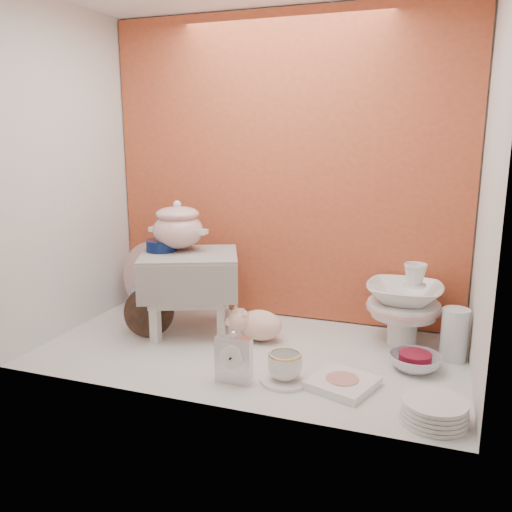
{
  "coord_description": "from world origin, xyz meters",
  "views": [
    {
      "loc": [
        0.74,
        -2.02,
        0.92
      ],
      "look_at": [
        0.02,
        0.02,
        0.42
      ],
      "focal_mm": 36.9,
      "sensor_mm": 36.0,
      "label": 1
    }
  ],
  "objects_px": {
    "soup_tureen": "(178,225)",
    "mantel_clock": "(234,357)",
    "floral_platter": "(152,277)",
    "gold_rim_teacup": "(285,366)",
    "step_stool": "(190,293)",
    "crystal_bowl": "(415,362)",
    "dinner_plate_stack": "(434,411)",
    "blue_white_vase": "(152,288)",
    "plush_pig": "(260,325)",
    "porcelain_tower": "(404,304)"
  },
  "relations": [
    {
      "from": "mantel_clock",
      "to": "plush_pig",
      "type": "bearing_deg",
      "value": 93.72
    },
    {
      "from": "step_stool",
      "to": "gold_rim_teacup",
      "type": "xyz_separation_m",
      "value": [
        0.57,
        -0.36,
        -0.13
      ]
    },
    {
      "from": "porcelain_tower",
      "to": "mantel_clock",
      "type": "bearing_deg",
      "value": -133.36
    },
    {
      "from": "soup_tureen",
      "to": "mantel_clock",
      "type": "height_order",
      "value": "soup_tureen"
    },
    {
      "from": "soup_tureen",
      "to": "dinner_plate_stack",
      "type": "relative_size",
      "value": 1.23
    },
    {
      "from": "step_stool",
      "to": "plush_pig",
      "type": "xyz_separation_m",
      "value": [
        0.35,
        -0.0,
        -0.11
      ]
    },
    {
      "from": "dinner_plate_stack",
      "to": "porcelain_tower",
      "type": "xyz_separation_m",
      "value": [
        -0.15,
        0.65,
        0.15
      ]
    },
    {
      "from": "mantel_clock",
      "to": "gold_rim_teacup",
      "type": "height_order",
      "value": "mantel_clock"
    },
    {
      "from": "plush_pig",
      "to": "porcelain_tower",
      "type": "xyz_separation_m",
      "value": [
        0.61,
        0.18,
        0.11
      ]
    },
    {
      "from": "gold_rim_teacup",
      "to": "crystal_bowl",
      "type": "bearing_deg",
      "value": 30.92
    },
    {
      "from": "blue_white_vase",
      "to": "crystal_bowl",
      "type": "bearing_deg",
      "value": -12.69
    },
    {
      "from": "mantel_clock",
      "to": "porcelain_tower",
      "type": "bearing_deg",
      "value": 44.77
    },
    {
      "from": "mantel_clock",
      "to": "porcelain_tower",
      "type": "distance_m",
      "value": 0.84
    },
    {
      "from": "step_stool",
      "to": "crystal_bowl",
      "type": "xyz_separation_m",
      "value": [
        1.03,
        -0.09,
        -0.16
      ]
    },
    {
      "from": "floral_platter",
      "to": "gold_rim_teacup",
      "type": "distance_m",
      "value": 1.07
    },
    {
      "from": "floral_platter",
      "to": "step_stool",
      "type": "bearing_deg",
      "value": -31.69
    },
    {
      "from": "step_stool",
      "to": "floral_platter",
      "type": "relative_size",
      "value": 1.18
    },
    {
      "from": "step_stool",
      "to": "blue_white_vase",
      "type": "height_order",
      "value": "step_stool"
    },
    {
      "from": "step_stool",
      "to": "plush_pig",
      "type": "bearing_deg",
      "value": -23.57
    },
    {
      "from": "floral_platter",
      "to": "crystal_bowl",
      "type": "height_order",
      "value": "floral_platter"
    },
    {
      "from": "step_stool",
      "to": "soup_tureen",
      "type": "xyz_separation_m",
      "value": [
        -0.08,
        0.04,
        0.31
      ]
    },
    {
      "from": "blue_white_vase",
      "to": "dinner_plate_stack",
      "type": "xyz_separation_m",
      "value": [
        1.46,
        -0.7,
        -0.08
      ]
    },
    {
      "from": "soup_tureen",
      "to": "crystal_bowl",
      "type": "bearing_deg",
      "value": -6.68
    },
    {
      "from": "plush_pig",
      "to": "crystal_bowl",
      "type": "xyz_separation_m",
      "value": [
        0.68,
        -0.08,
        -0.05
      ]
    },
    {
      "from": "soup_tureen",
      "to": "plush_pig",
      "type": "bearing_deg",
      "value": -6.38
    },
    {
      "from": "floral_platter",
      "to": "plush_pig",
      "type": "bearing_deg",
      "value": -16.74
    },
    {
      "from": "dinner_plate_stack",
      "to": "porcelain_tower",
      "type": "distance_m",
      "value": 0.68
    },
    {
      "from": "soup_tureen",
      "to": "gold_rim_teacup",
      "type": "bearing_deg",
      "value": -32.01
    },
    {
      "from": "dinner_plate_stack",
      "to": "porcelain_tower",
      "type": "relative_size",
      "value": 0.6
    },
    {
      "from": "gold_rim_teacup",
      "to": "step_stool",
      "type": "bearing_deg",
      "value": 147.77
    },
    {
      "from": "step_stool",
      "to": "crystal_bowl",
      "type": "relative_size",
      "value": 2.17
    },
    {
      "from": "floral_platter",
      "to": "porcelain_tower",
      "type": "distance_m",
      "value": 1.29
    },
    {
      "from": "step_stool",
      "to": "floral_platter",
      "type": "bearing_deg",
      "value": 125.25
    },
    {
      "from": "floral_platter",
      "to": "blue_white_vase",
      "type": "relative_size",
      "value": 1.58
    },
    {
      "from": "mantel_clock",
      "to": "plush_pig",
      "type": "relative_size",
      "value": 0.78
    },
    {
      "from": "step_stool",
      "to": "porcelain_tower",
      "type": "relative_size",
      "value": 1.17
    },
    {
      "from": "soup_tureen",
      "to": "dinner_plate_stack",
      "type": "xyz_separation_m",
      "value": [
        1.19,
        -0.52,
        -0.47
      ]
    },
    {
      "from": "blue_white_vase",
      "to": "plush_pig",
      "type": "relative_size",
      "value": 0.91
    },
    {
      "from": "soup_tureen",
      "to": "blue_white_vase",
      "type": "distance_m",
      "value": 0.5
    },
    {
      "from": "floral_platter",
      "to": "mantel_clock",
      "type": "distance_m",
      "value": 0.96
    },
    {
      "from": "blue_white_vase",
      "to": "mantel_clock",
      "type": "distance_m",
      "value": 0.98
    },
    {
      "from": "plush_pig",
      "to": "dinner_plate_stack",
      "type": "distance_m",
      "value": 0.9
    },
    {
      "from": "mantel_clock",
      "to": "crystal_bowl",
      "type": "relative_size",
      "value": 0.99
    },
    {
      "from": "gold_rim_teacup",
      "to": "dinner_plate_stack",
      "type": "distance_m",
      "value": 0.55
    },
    {
      "from": "step_stool",
      "to": "crystal_bowl",
      "type": "distance_m",
      "value": 1.05
    },
    {
      "from": "soup_tureen",
      "to": "blue_white_vase",
      "type": "height_order",
      "value": "soup_tureen"
    },
    {
      "from": "step_stool",
      "to": "porcelain_tower",
      "type": "bearing_deg",
      "value": -12.66
    },
    {
      "from": "gold_rim_teacup",
      "to": "dinner_plate_stack",
      "type": "relative_size",
      "value": 0.58
    },
    {
      "from": "floral_platter",
      "to": "gold_rim_teacup",
      "type": "relative_size",
      "value": 2.84
    },
    {
      "from": "step_stool",
      "to": "mantel_clock",
      "type": "height_order",
      "value": "step_stool"
    }
  ]
}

